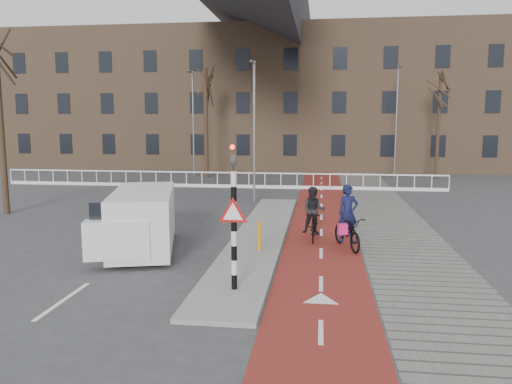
# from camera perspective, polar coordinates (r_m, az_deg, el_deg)

# --- Properties ---
(ground) EXTENTS (120.00, 120.00, 0.00)m
(ground) POSITION_cam_1_polar(r_m,az_deg,el_deg) (14.24, 1.33, -8.93)
(ground) COLOR #38383A
(ground) RESTS_ON ground
(bike_lane) EXTENTS (2.50, 60.00, 0.01)m
(bike_lane) POSITION_cam_1_polar(r_m,az_deg,el_deg) (23.90, 7.48, -1.96)
(bike_lane) COLOR maroon
(bike_lane) RESTS_ON ground
(sidewalk) EXTENTS (3.00, 60.00, 0.01)m
(sidewalk) POSITION_cam_1_polar(r_m,az_deg,el_deg) (24.07, 14.17, -2.07)
(sidewalk) COLOR slate
(sidewalk) RESTS_ON ground
(curb_island) EXTENTS (1.80, 16.00, 0.12)m
(curb_island) POSITION_cam_1_polar(r_m,az_deg,el_deg) (18.14, 0.48, -4.97)
(curb_island) COLOR gray
(curb_island) RESTS_ON ground
(traffic_signal) EXTENTS (0.80, 0.80, 3.68)m
(traffic_signal) POSITION_cam_1_polar(r_m,az_deg,el_deg) (11.89, -2.56, -2.48)
(traffic_signal) COLOR black
(traffic_signal) RESTS_ON curb_island
(bollard) EXTENTS (0.12, 0.12, 0.92)m
(bollard) POSITION_cam_1_polar(r_m,az_deg,el_deg) (15.78, 0.40, -5.04)
(bollard) COLOR #EBAA0D
(bollard) RESTS_ON curb_island
(cyclist_near) EXTENTS (1.36, 2.17, 2.11)m
(cyclist_near) POSITION_cam_1_polar(r_m,az_deg,el_deg) (16.67, 10.42, -3.97)
(cyclist_near) COLOR black
(cyclist_near) RESTS_ON bike_lane
(cyclist_far) EXTENTS (0.81, 1.76, 1.89)m
(cyclist_far) POSITION_cam_1_polar(r_m,az_deg,el_deg) (17.56, 6.59, -3.02)
(cyclist_far) COLOR black
(cyclist_far) RESTS_ON bike_lane
(van) EXTENTS (2.93, 4.87, 1.96)m
(van) POSITION_cam_1_polar(r_m,az_deg,el_deg) (16.50, -12.73, -3.05)
(van) COLOR silver
(van) RESTS_ON ground
(railing) EXTENTS (28.00, 0.10, 0.99)m
(railing) POSITION_cam_1_polar(r_m,az_deg,el_deg) (31.44, -4.43, 1.08)
(railing) COLOR silver
(railing) RESTS_ON ground
(townhouse_row) EXTENTS (46.00, 10.00, 15.90)m
(townhouse_row) POSITION_cam_1_polar(r_m,az_deg,el_deg) (45.89, 1.92, 12.72)
(townhouse_row) COLOR #7F6047
(townhouse_row) RESTS_ON ground
(tree_left) EXTENTS (0.28, 0.28, 8.27)m
(tree_left) POSITION_cam_1_polar(r_m,az_deg,el_deg) (24.93, -27.18, 7.18)
(tree_left) COLOR black
(tree_left) RESTS_ON ground
(tree_mid) EXTENTS (0.28, 0.28, 7.96)m
(tree_mid) POSITION_cam_1_polar(r_m,az_deg,el_deg) (37.05, -5.72, 7.83)
(tree_mid) COLOR black
(tree_mid) RESTS_ON ground
(tree_right) EXTENTS (0.25, 0.25, 7.48)m
(tree_right) POSITION_cam_1_polar(r_m,az_deg,el_deg) (37.94, 20.12, 7.02)
(tree_right) COLOR black
(tree_right) RESTS_ON ground
(streetlight_near) EXTENTS (0.12, 0.12, 7.11)m
(streetlight_near) POSITION_cam_1_polar(r_m,az_deg,el_deg) (25.47, -0.21, 6.77)
(streetlight_near) COLOR slate
(streetlight_near) RESTS_ON ground
(streetlight_left) EXTENTS (0.12, 0.12, 7.82)m
(streetlight_left) POSITION_cam_1_polar(r_m,az_deg,el_deg) (38.18, -7.18, 7.71)
(streetlight_left) COLOR slate
(streetlight_left) RESTS_ON ground
(streetlight_right) EXTENTS (0.12, 0.12, 8.11)m
(streetlight_right) POSITION_cam_1_polar(r_m,az_deg,el_deg) (38.48, 15.74, 7.69)
(streetlight_right) COLOR slate
(streetlight_right) RESTS_ON ground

